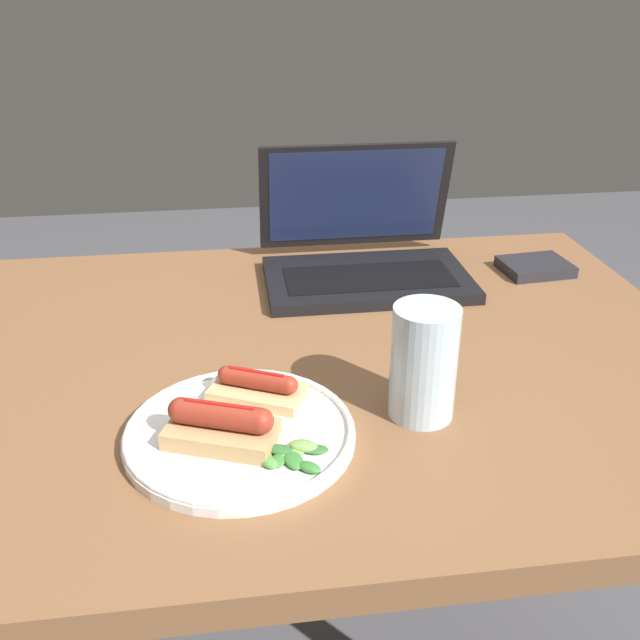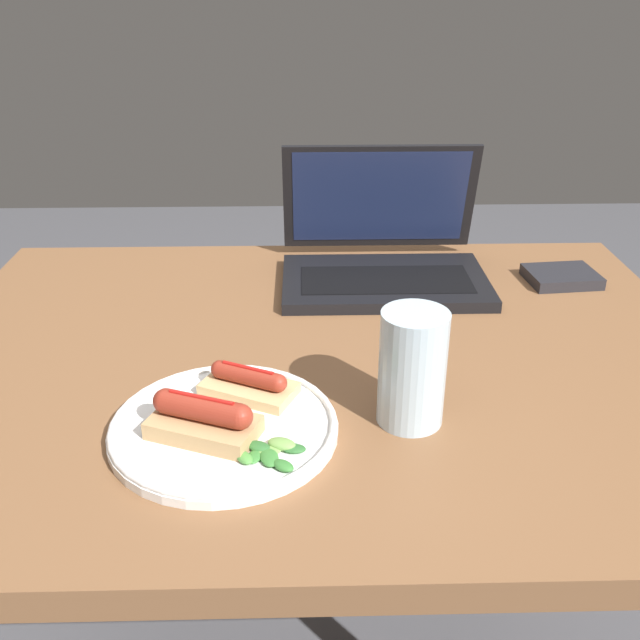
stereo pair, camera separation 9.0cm
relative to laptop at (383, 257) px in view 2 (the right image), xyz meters
name	(u,v)px [view 2 (the right image)]	position (x,y,z in m)	size (l,w,h in m)	color
desk	(319,412)	(-0.11, -0.24, -0.14)	(1.07, 0.81, 0.74)	brown
laptop	(383,257)	(0.00, 0.00, 0.00)	(0.33, 0.25, 0.20)	black
plate	(224,427)	(-0.22, -0.43, -0.03)	(0.25, 0.25, 0.02)	white
sausage_toast_left	(203,419)	(-0.24, -0.45, -0.01)	(0.13, 0.10, 0.05)	tan
sausage_toast_middle	(249,383)	(-0.20, -0.36, -0.01)	(0.12, 0.10, 0.04)	tan
salad_pile	(271,452)	(-0.17, -0.48, -0.02)	(0.08, 0.06, 0.01)	#387A33
drinking_glass	(412,368)	(-0.01, -0.41, 0.03)	(0.07, 0.07, 0.13)	silver
external_drive	(562,277)	(0.29, -0.02, -0.03)	(0.12, 0.10, 0.02)	#232328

